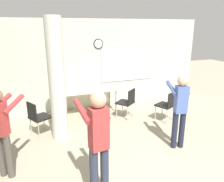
{
  "coord_description": "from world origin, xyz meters",
  "views": [
    {
      "loc": [
        -1.67,
        -1.64,
        2.58
      ],
      "look_at": [
        0.02,
        2.84,
        1.15
      ],
      "focal_mm": 35.0,
      "sensor_mm": 36.0,
      "label": 1
    }
  ],
  "objects_px": {
    "chair_table_right": "(127,101)",
    "person_playing_side": "(180,106)",
    "folding_table": "(86,92)",
    "chair_near_pillar": "(38,116)",
    "person_watching_back": "(2,127)",
    "person_playing_front": "(98,138)",
    "bottle_on_table": "(85,88)",
    "chair_mid_room": "(167,104)"
  },
  "relations": [
    {
      "from": "chair_table_right",
      "to": "folding_table",
      "type": "bearing_deg",
      "value": 142.48
    },
    {
      "from": "folding_table",
      "to": "person_playing_side",
      "type": "xyz_separation_m",
      "value": [
        1.37,
        -2.63,
        0.28
      ]
    },
    {
      "from": "bottle_on_table",
      "to": "folding_table",
      "type": "bearing_deg",
      "value": 68.54
    },
    {
      "from": "chair_near_pillar",
      "to": "chair_table_right",
      "type": "xyz_separation_m",
      "value": [
        2.47,
        0.23,
        0.0
      ]
    },
    {
      "from": "bottle_on_table",
      "to": "person_playing_side",
      "type": "xyz_separation_m",
      "value": [
        1.43,
        -2.49,
        0.13
      ]
    },
    {
      "from": "person_watching_back",
      "to": "person_playing_front",
      "type": "relative_size",
      "value": 0.93
    },
    {
      "from": "folding_table",
      "to": "person_playing_side",
      "type": "relative_size",
      "value": 1.12
    },
    {
      "from": "folding_table",
      "to": "person_playing_side",
      "type": "distance_m",
      "value": 2.98
    },
    {
      "from": "chair_table_right",
      "to": "person_playing_side",
      "type": "relative_size",
      "value": 0.53
    },
    {
      "from": "chair_mid_room",
      "to": "person_watching_back",
      "type": "height_order",
      "value": "person_watching_back"
    },
    {
      "from": "chair_near_pillar",
      "to": "chair_mid_room",
      "type": "height_order",
      "value": "same"
    },
    {
      "from": "person_watching_back",
      "to": "bottle_on_table",
      "type": "bearing_deg",
      "value": 48.17
    },
    {
      "from": "chair_near_pillar",
      "to": "person_watching_back",
      "type": "xyz_separation_m",
      "value": [
        -0.6,
        -1.37,
        0.44
      ]
    },
    {
      "from": "folding_table",
      "to": "chair_table_right",
      "type": "relative_size",
      "value": 2.1
    },
    {
      "from": "chair_near_pillar",
      "to": "folding_table",
      "type": "bearing_deg",
      "value": 34.52
    },
    {
      "from": "chair_near_pillar",
      "to": "person_playing_side",
      "type": "distance_m",
      "value": 3.3
    },
    {
      "from": "bottle_on_table",
      "to": "person_playing_side",
      "type": "height_order",
      "value": "person_playing_side"
    },
    {
      "from": "folding_table",
      "to": "person_watching_back",
      "type": "bearing_deg",
      "value": -130.87
    },
    {
      "from": "chair_table_right",
      "to": "person_playing_side",
      "type": "height_order",
      "value": "person_playing_side"
    },
    {
      "from": "folding_table",
      "to": "person_watching_back",
      "type": "height_order",
      "value": "person_watching_back"
    },
    {
      "from": "person_playing_front",
      "to": "person_playing_side",
      "type": "relative_size",
      "value": 1.07
    },
    {
      "from": "bottle_on_table",
      "to": "chair_mid_room",
      "type": "height_order",
      "value": "bottle_on_table"
    },
    {
      "from": "chair_mid_room",
      "to": "bottle_on_table",
      "type": "bearing_deg",
      "value": 148.24
    },
    {
      "from": "person_playing_front",
      "to": "bottle_on_table",
      "type": "bearing_deg",
      "value": 79.16
    },
    {
      "from": "person_watching_back",
      "to": "folding_table",
      "type": "bearing_deg",
      "value": 49.13
    },
    {
      "from": "folding_table",
      "to": "person_playing_front",
      "type": "relative_size",
      "value": 1.05
    },
    {
      "from": "person_playing_side",
      "to": "person_watching_back",
      "type": "bearing_deg",
      "value": 175.78
    },
    {
      "from": "chair_table_right",
      "to": "chair_near_pillar",
      "type": "bearing_deg",
      "value": -174.69
    },
    {
      "from": "folding_table",
      "to": "person_playing_front",
      "type": "xyz_separation_m",
      "value": [
        -0.69,
        -3.46,
        0.35
      ]
    },
    {
      "from": "bottle_on_table",
      "to": "person_playing_front",
      "type": "relative_size",
      "value": 0.15
    },
    {
      "from": "folding_table",
      "to": "chair_table_right",
      "type": "height_order",
      "value": "chair_table_right"
    },
    {
      "from": "person_watching_back",
      "to": "person_playing_front",
      "type": "xyz_separation_m",
      "value": [
        1.37,
        -1.08,
        0.08
      ]
    },
    {
      "from": "bottle_on_table",
      "to": "person_playing_front",
      "type": "distance_m",
      "value": 3.38
    },
    {
      "from": "folding_table",
      "to": "bottle_on_table",
      "type": "bearing_deg",
      "value": -111.46
    },
    {
      "from": "chair_near_pillar",
      "to": "person_playing_side",
      "type": "xyz_separation_m",
      "value": [
        2.83,
        -1.63,
        0.45
      ]
    },
    {
      "from": "folding_table",
      "to": "person_playing_front",
      "type": "distance_m",
      "value": 3.54
    },
    {
      "from": "person_watching_back",
      "to": "person_playing_side",
      "type": "bearing_deg",
      "value": -4.22
    },
    {
      "from": "chair_near_pillar",
      "to": "chair_table_right",
      "type": "height_order",
      "value": "same"
    },
    {
      "from": "chair_near_pillar",
      "to": "person_watching_back",
      "type": "bearing_deg",
      "value": -113.55
    },
    {
      "from": "person_watching_back",
      "to": "person_playing_side",
      "type": "relative_size",
      "value": 0.99
    },
    {
      "from": "folding_table",
      "to": "chair_mid_room",
      "type": "distance_m",
      "value": 2.4
    },
    {
      "from": "chair_mid_room",
      "to": "person_playing_side",
      "type": "relative_size",
      "value": 0.53
    }
  ]
}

